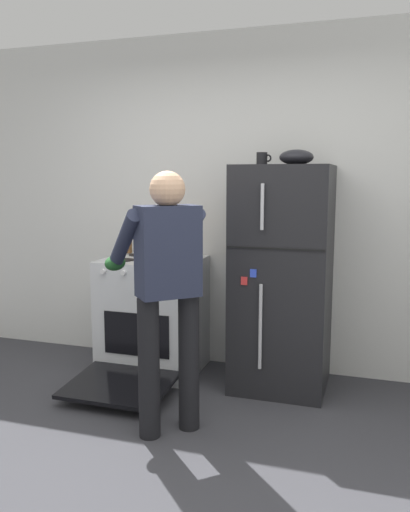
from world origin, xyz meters
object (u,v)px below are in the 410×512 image
pepper_mill (129,244)px  mixing_bowl (296,157)px  stove_range (152,316)px  red_pot (169,252)px  coffee_mug (262,159)px  refrigerator (282,278)px  person_cook (166,278)px

pepper_mill → mixing_bowl: bearing=-8.0°
pepper_mill → mixing_bowl: 1.60m
stove_range → pepper_mill: 0.66m
stove_range → red_pot: size_ratio=3.24×
red_pot → pepper_mill: pepper_mill is taller
red_pot → coffee_mug: (0.71, 0.10, 0.71)m
red_pot → coffee_mug: coffee_mug is taller
coffee_mug → stove_range: bearing=-175.5°
refrigerator → coffee_mug: 0.89m
pepper_mill → refrigerator: bearing=-8.5°
stove_range → red_pot: (0.16, -0.03, 0.54)m
refrigerator → red_pot: (-0.88, -0.05, 0.17)m
person_cook → mixing_bowl: bearing=56.1°
coffee_mug → mixing_bowl: size_ratio=0.46×
red_pot → coffee_mug: bearing=8.1°
pepper_mill → coffee_mug: bearing=-7.3°
red_pot → person_cook: bearing=-69.2°
refrigerator → coffee_mug: size_ratio=14.71×
stove_range → person_cook: bearing=-61.6°
person_cook → mixing_bowl: mixing_bowl is taller
stove_range → coffee_mug: 1.52m
refrigerator → person_cook: size_ratio=1.03×
red_pot → pepper_mill: 0.52m
person_cook → coffee_mug: bearing=69.4°
coffee_mug → mixing_bowl: bearing=-11.0°
refrigerator → pepper_mill: 1.37m
person_cook → red_pot: 0.95m
stove_range → coffee_mug: bearing=4.5°
red_pot → stove_range: bearing=168.7°
red_pot → mixing_bowl: size_ratio=1.57×
stove_range → mixing_bowl: 1.68m
person_cook → pepper_mill: person_cook is taller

